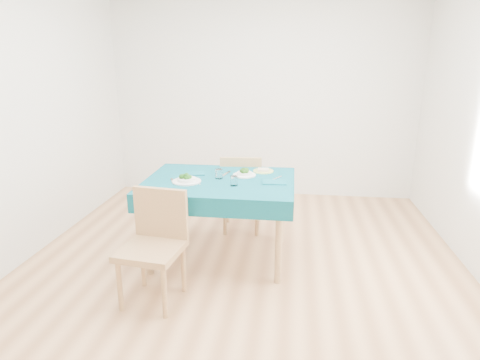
# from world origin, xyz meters

# --- Properties ---
(room_shell) EXTENTS (4.02, 4.52, 2.73)m
(room_shell) POSITION_xyz_m (0.00, 0.00, 1.35)
(room_shell) COLOR #A87246
(room_shell) RESTS_ON ground
(table) EXTENTS (1.32, 1.00, 0.76)m
(table) POSITION_xyz_m (-0.22, 0.29, 0.38)
(table) COLOR #084C5A
(table) RESTS_ON ground
(chair_near) EXTENTS (0.49, 0.53, 1.09)m
(chair_near) POSITION_xyz_m (-0.60, -0.49, 0.54)
(chair_near) COLOR #A0774B
(chair_near) RESTS_ON ground
(chair_far) EXTENTS (0.45, 0.49, 1.05)m
(chair_far) POSITION_xyz_m (-0.11, 0.97, 0.52)
(chair_far) COLOR #A0774B
(chair_far) RESTS_ON ground
(bowl_near) EXTENTS (0.25, 0.25, 0.08)m
(bowl_near) POSITION_xyz_m (-0.50, 0.18, 0.80)
(bowl_near) COLOR white
(bowl_near) RESTS_ON table
(bowl_far) EXTENTS (0.21, 0.21, 0.06)m
(bowl_far) POSITION_xyz_m (-0.02, 0.45, 0.79)
(bowl_far) COLOR white
(bowl_far) RESTS_ON table
(fork_near) EXTENTS (0.09, 0.17, 0.00)m
(fork_near) POSITION_xyz_m (-0.62, 0.17, 0.76)
(fork_near) COLOR silver
(fork_near) RESTS_ON table
(knife_near) EXTENTS (0.09, 0.18, 0.00)m
(knife_near) POSITION_xyz_m (-0.40, 0.20, 0.76)
(knife_near) COLOR silver
(knife_near) RESTS_ON table
(fork_far) EXTENTS (0.07, 0.19, 0.00)m
(fork_far) POSITION_xyz_m (-0.20, 0.47, 0.76)
(fork_far) COLOR silver
(fork_far) RESTS_ON table
(knife_far) EXTENTS (0.13, 0.19, 0.00)m
(knife_far) POSITION_xyz_m (0.27, 0.38, 0.76)
(knife_far) COLOR silver
(knife_far) RESTS_ON table
(napkin_near) EXTENTS (0.21, 0.17, 0.01)m
(napkin_near) POSITION_xyz_m (-0.48, 0.43, 0.76)
(napkin_near) COLOR #0B5664
(napkin_near) RESTS_ON table
(napkin_far) EXTENTS (0.21, 0.16, 0.01)m
(napkin_far) POSITION_xyz_m (0.27, 0.26, 0.76)
(napkin_far) COLOR #0B5664
(napkin_far) RESTS_ON table
(tumbler_center) EXTENTS (0.07, 0.07, 0.09)m
(tumbler_center) POSITION_xyz_m (-0.24, 0.33, 0.80)
(tumbler_center) COLOR white
(tumbler_center) RESTS_ON table
(tumbler_side) EXTENTS (0.06, 0.06, 0.08)m
(tumbler_side) POSITION_xyz_m (-0.07, 0.14, 0.80)
(tumbler_side) COLOR white
(tumbler_side) RESTS_ON table
(side_plate) EXTENTS (0.20, 0.20, 0.01)m
(side_plate) POSITION_xyz_m (0.14, 0.62, 0.76)
(side_plate) COLOR #CCDA6A
(side_plate) RESTS_ON table
(bread_slice) EXTENTS (0.11, 0.11, 0.02)m
(bread_slice) POSITION_xyz_m (0.14, 0.62, 0.78)
(bread_slice) COLOR beige
(bread_slice) RESTS_ON side_plate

